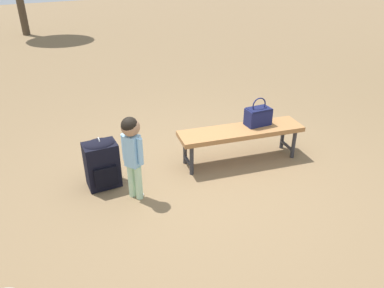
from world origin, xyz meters
TOP-DOWN VIEW (x-y plane):
  - ground_plane at (0.00, 0.00)m, footprint 40.00×40.00m
  - park_bench at (-0.63, -0.09)m, footprint 1.65×0.79m
  - handbag at (-0.89, -0.09)m, footprint 0.34×0.22m
  - child_standing at (0.86, -0.06)m, footprint 0.20×0.24m
  - backpack_large at (1.07, -0.48)m, footprint 0.39×0.35m

SIDE VIEW (x-z plane):
  - ground_plane at x=0.00m, z-range 0.00..0.00m
  - backpack_large at x=1.07m, z-range 0.00..0.62m
  - park_bench at x=-0.63m, z-range 0.17..0.62m
  - handbag at x=-0.89m, z-range 0.39..0.76m
  - child_standing at x=0.86m, z-range 0.16..1.13m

